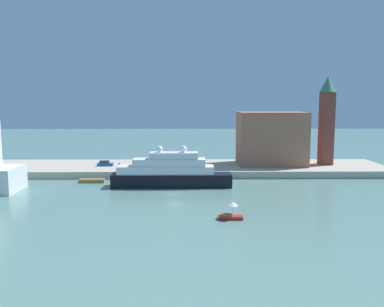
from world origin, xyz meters
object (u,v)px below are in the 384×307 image
Objects in this scene: parked_car at (105,164)px; mooring_bollard at (203,170)px; small_motorboat at (230,214)px; large_yacht at (170,173)px; bell_tower at (327,117)px; harbor_building at (271,138)px; work_barge at (92,181)px; person_figure at (119,166)px.

parked_car is 26.72m from mooring_bollard.
large_yacht is at bearing 112.54° from small_motorboat.
large_yacht is 38.04× the size of mooring_bollard.
parked_car is at bearing 161.63° from mooring_bollard.
large_yacht is at bearing -153.56° from bell_tower.
mooring_bollard is (25.36, -8.42, -0.26)m from parked_car.
bell_tower reaches higher than parked_car.
bell_tower reaches higher than harbor_building.
harbor_building is 0.74× the size of bell_tower.
small_motorboat is 41.89m from work_barge.
work_barge is 0.33× the size of harbor_building.
work_barge is at bearing -123.30° from person_figure.
mooring_bollard is at bearing -149.92° from harbor_building.
parked_car is 7.42m from person_figure.
harbor_building is (26.24, 20.55, 5.75)m from large_yacht.
bell_tower reaches higher than work_barge.
person_figure is (5.05, 7.69, 2.20)m from work_barge.
small_motorboat is 56.77m from bell_tower.
bell_tower is at bearing 17.71° from mooring_bollard.
person_figure is (-23.87, 37.99, 1.71)m from small_motorboat.
mooring_bollard is at bearing -162.29° from bell_tower.
bell_tower is at bearing 26.44° from large_yacht.
work_barge is at bearing 133.68° from small_motorboat.
mooring_bollard is (-3.17, 35.33, 1.20)m from small_motorboat.
small_motorboat is at bearing -123.37° from bell_tower.
large_yacht is at bearing -45.34° from parked_car.
work_barge is at bearing -160.34° from harbor_building.
person_figure reaches higher than small_motorboat.
parked_car is at bearing -176.82° from harbor_building.
bell_tower is at bearing 2.21° from parked_car.
harbor_building is 25.32× the size of mooring_bollard.
large_yacht reaches higher than parked_car.
bell_tower reaches higher than person_figure.
person_figure is at bearing -171.56° from bell_tower.
small_motorboat is at bearing -108.65° from harbor_building.
parked_car is 2.25× the size of person_figure.
work_barge is 8.48× the size of mooring_bollard.
mooring_bollard is (25.75, 5.04, 1.70)m from work_barge.
work_barge is 3.21× the size of person_figure.
harbor_building is at bearing 11.76° from person_figure.
large_yacht reaches higher than work_barge.
large_yacht is at bearing -14.24° from work_barge.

